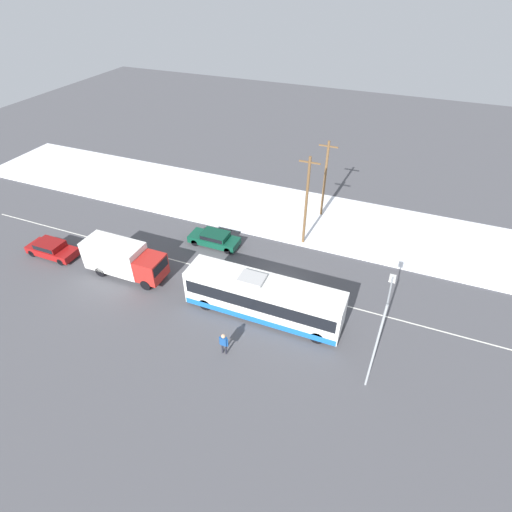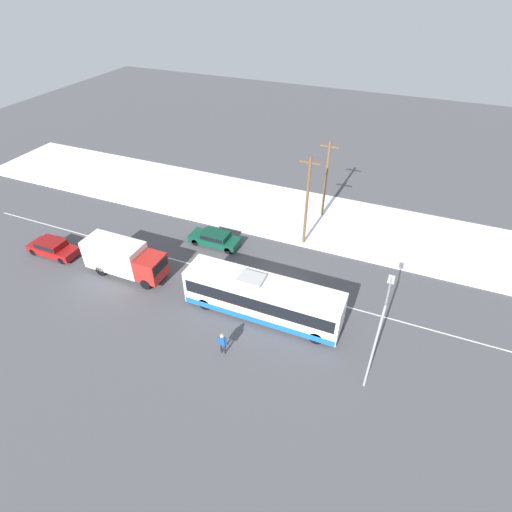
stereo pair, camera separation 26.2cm
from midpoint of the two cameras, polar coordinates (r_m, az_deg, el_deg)
ground_plane at (r=32.21m, az=2.66°, el=-4.48°), size 120.00×120.00×0.00m
snow_lot at (r=40.90m, az=8.06°, el=5.40°), size 80.00×10.19×0.12m
lane_marking_center at (r=32.21m, az=2.66°, el=-4.48°), size 60.00×0.12×0.00m
city_bus at (r=28.90m, az=0.79°, el=-6.02°), size 11.60×2.57×3.31m
box_truck at (r=34.25m, az=-18.65°, el=-0.31°), size 6.88×2.30×2.93m
sedan_car at (r=36.55m, az=-6.15°, el=2.54°), size 4.63×1.80×1.30m
parked_car_near_truck at (r=39.41m, az=-27.36°, el=0.99°), size 4.56×1.80×1.40m
pedestrian_at_stop at (r=26.85m, az=-4.92°, el=-12.12°), size 0.65×0.29×1.81m
streetlamp at (r=24.04m, az=17.01°, el=-9.92°), size 0.36×2.93×6.87m
utility_pole_roadside at (r=34.89m, az=7.01°, el=7.82°), size 1.80×0.24×8.46m
utility_pole_snowlot at (r=39.68m, az=9.63°, el=10.87°), size 1.80×0.24×7.83m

